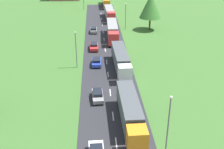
% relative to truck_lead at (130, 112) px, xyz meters
% --- Properties ---
extents(road, '(10.00, 140.00, 0.06)m').
position_rel_truck_lead_xyz_m(road, '(-2.22, 10.69, -2.17)').
color(road, '#2B2B30').
rests_on(road, ground).
extents(lane_marking_centre, '(0.16, 120.43, 0.01)m').
position_rel_truck_lead_xyz_m(lane_marking_centre, '(-2.22, 6.54, -2.13)').
color(lane_marking_centre, white).
rests_on(lane_marking_centre, road).
extents(truck_lead, '(2.75, 13.50, 3.72)m').
position_rel_truck_lead_xyz_m(truck_lead, '(0.00, 0.00, 0.00)').
color(truck_lead, orange).
rests_on(truck_lead, road).
extents(truck_second, '(2.89, 14.05, 3.62)m').
position_rel_truck_lead_xyz_m(truck_second, '(0.42, 18.99, -0.04)').
color(truck_second, white).
rests_on(truck_second, road).
extents(truck_third, '(2.78, 14.32, 3.75)m').
position_rel_truck_lead_xyz_m(truck_third, '(0.01, 38.36, 0.01)').
color(truck_third, red).
rests_on(truck_third, road).
extents(truck_fourth, '(2.86, 13.37, 3.50)m').
position_rel_truck_lead_xyz_m(truck_fourth, '(0.35, 58.10, -0.13)').
color(truck_fourth, red).
rests_on(truck_fourth, road).
extents(truck_fifth, '(2.55, 14.70, 3.43)m').
position_rel_truck_lead_xyz_m(truck_fifth, '(0.09, 78.13, -0.12)').
color(truck_fifth, orange).
rests_on(truck_fifth, road).
extents(car_second, '(1.93, 4.35, 1.44)m').
position_rel_truck_lead_xyz_m(car_second, '(-4.39, 7.36, -1.38)').
color(car_second, gray).
rests_on(car_second, road).
extents(car_third, '(1.99, 4.24, 1.52)m').
position_rel_truck_lead_xyz_m(car_third, '(-4.34, 21.22, -1.35)').
color(car_third, blue).
rests_on(car_third, road).
extents(car_fourth, '(1.91, 4.58, 1.50)m').
position_rel_truck_lead_xyz_m(car_fourth, '(-4.84, 30.59, -1.35)').
color(car_fourth, red).
rests_on(car_fourth, road).
extents(car_fifth, '(1.86, 4.28, 1.50)m').
position_rel_truck_lead_xyz_m(car_fifth, '(-4.85, 43.96, -1.36)').
color(car_fifth, gray).
rests_on(car_fifth, road).
extents(lamppost_lead, '(0.36, 0.36, 8.05)m').
position_rel_truck_lead_xyz_m(lamppost_lead, '(3.68, -6.01, 2.30)').
color(lamppost_lead, slate).
rests_on(lamppost_lead, ground).
extents(lamppost_second, '(0.36, 0.36, 7.55)m').
position_rel_truck_lead_xyz_m(lamppost_second, '(-8.36, 20.47, 2.05)').
color(lamppost_second, slate).
rests_on(lamppost_second, ground).
extents(lamppost_third, '(0.36, 0.36, 7.51)m').
position_rel_truck_lead_xyz_m(lamppost_third, '(4.28, 46.69, 2.02)').
color(lamppost_third, slate).
rests_on(lamppost_third, ground).
extents(tree_maple, '(6.15, 6.15, 10.28)m').
position_rel_truck_lead_xyz_m(tree_maple, '(11.14, 45.69, 4.68)').
color(tree_maple, '#513823').
rests_on(tree_maple, ground).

